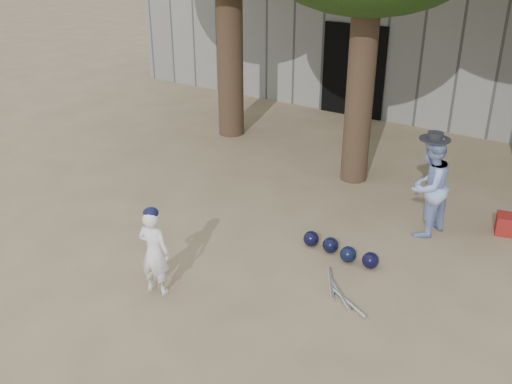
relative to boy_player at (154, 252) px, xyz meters
The scene contains 7 objects.
ground 0.77m from the boy_player, 101.14° to the left, with size 70.00×70.00×0.00m, color #937C5E.
boy_player is the anchor object (origin of this frame).
spectator_blue 4.10m from the boy_player, 56.37° to the left, with size 0.75×0.58×1.54m, color #97ADE9.
red_bag 5.35m from the boy_player, 50.73° to the left, with size 0.42×0.32×0.30m, color maroon.
back_building 10.88m from the boy_player, 90.53° to the left, with size 16.00×5.24×3.00m.
helmet_row 2.62m from the boy_player, 53.36° to the left, with size 1.19×0.33×0.23m.
bat_pile 2.38m from the boy_player, 32.44° to the left, with size 0.90×0.75×0.06m.
Camera 1 is at (4.57, -4.82, 4.22)m, focal length 40.00 mm.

